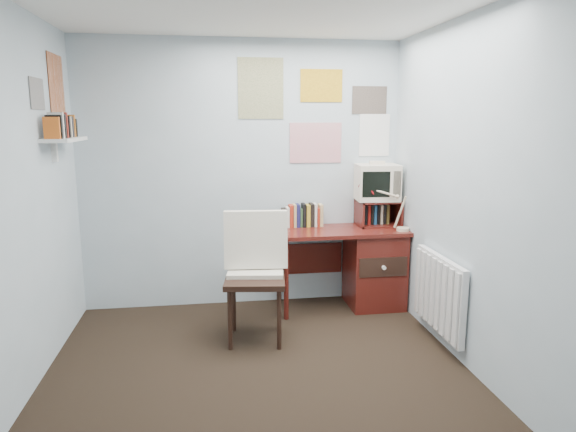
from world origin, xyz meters
The scene contains 13 objects.
ground centered at (0.00, 0.00, 0.00)m, with size 3.50×3.50×0.00m, color black.
back_wall centered at (0.00, 1.75, 1.25)m, with size 3.00×0.02×2.50m, color silver.
right_wall centered at (1.50, 0.00, 1.25)m, with size 0.02×3.50×2.50m, color silver.
desk centered at (1.17, 1.48, 0.41)m, with size 1.20×0.55×0.76m.
desk_chair centered at (0.03, 0.85, 0.51)m, with size 0.52×0.49×1.01m, color black.
desk_lamp centered at (1.44, 1.32, 0.97)m, with size 0.29×0.25×0.42m, color #B30B13.
tv_riser centered at (1.29, 1.59, 0.89)m, with size 0.40×0.30×0.25m, color #541813.
crt_tv centered at (1.27, 1.61, 1.20)m, with size 0.39×0.36×0.37m, color beige.
book_row centered at (0.66, 1.66, 0.87)m, with size 0.60×0.14×0.22m, color #541813.
radiator centered at (1.46, 0.55, 0.42)m, with size 0.09×0.80×0.60m, color white.
wall_shelf centered at (-1.40, 1.10, 1.62)m, with size 0.20×0.62×0.24m, color white.
posters_back centered at (0.70, 1.74, 1.85)m, with size 1.20×0.01×0.90m, color white.
posters_left centered at (-1.49, 1.10, 2.00)m, with size 0.01×0.70×0.60m, color white.
Camera 1 is at (-0.31, -3.08, 1.78)m, focal length 32.00 mm.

